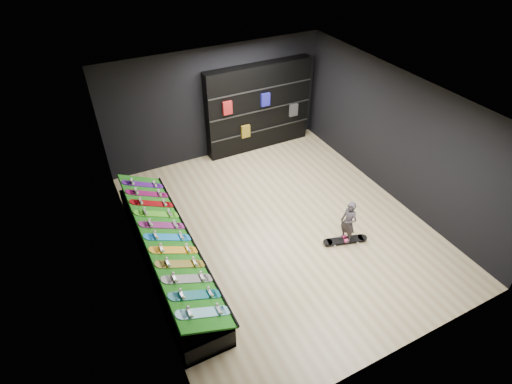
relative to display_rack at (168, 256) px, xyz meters
name	(u,v)px	position (x,y,z in m)	size (l,w,h in m)	color
floor	(280,226)	(2.55, 0.00, -0.25)	(6.00, 7.00, 0.01)	tan
ceiling	(286,102)	(2.55, 0.00, 2.75)	(6.00, 7.00, 0.01)	white
wall_back	(217,104)	(2.55, 3.50, 1.25)	(6.00, 0.02, 3.00)	black
wall_front	(407,298)	(2.55, -3.50, 1.25)	(6.00, 0.02, 3.00)	black
wall_left	(134,215)	(-0.45, 0.00, 1.25)	(0.02, 7.00, 3.00)	black
wall_right	(396,137)	(5.55, 0.00, 1.25)	(0.02, 7.00, 3.00)	black
display_rack	(168,256)	(0.00, 0.00, 0.00)	(0.90, 4.50, 0.50)	black
turf_ramp	(168,238)	(0.05, 0.00, 0.46)	(1.00, 4.50, 0.04)	#12590E
back_shelving	(258,108)	(3.70, 3.32, 0.96)	(3.03, 0.35, 2.43)	black
floor_skateboard	(345,241)	(3.54, -1.08, -0.20)	(0.98, 0.22, 0.09)	black
child	(347,229)	(3.54, -1.08, 0.13)	(0.22, 0.16, 0.59)	black
display_board_0	(204,313)	(0.06, -1.90, 0.49)	(0.98, 0.22, 0.09)	#0CB2E5
display_board_1	(195,295)	(0.06, -1.52, 0.49)	(0.98, 0.22, 0.09)	#0C8C99
display_board_2	(188,279)	(0.06, -1.14, 0.49)	(0.98, 0.22, 0.09)	black
display_board_3	(181,264)	(0.06, -0.76, 0.49)	(0.98, 0.22, 0.09)	yellow
display_board_4	(174,250)	(0.06, -0.38, 0.49)	(0.98, 0.22, 0.09)	orange
display_board_5	(168,237)	(0.06, 0.00, 0.49)	(0.98, 0.22, 0.09)	blue
display_board_6	(162,225)	(0.06, 0.38, 0.49)	(0.98, 0.22, 0.09)	#2626BF
display_board_7	(157,214)	(0.06, 0.76, 0.49)	(0.98, 0.22, 0.09)	green
display_board_8	(152,203)	(0.06, 1.14, 0.49)	(0.98, 0.22, 0.09)	red
display_board_9	(148,194)	(0.06, 1.52, 0.49)	(0.98, 0.22, 0.09)	#E5198C
display_board_10	(143,184)	(0.06, 1.90, 0.49)	(0.98, 0.22, 0.09)	purple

